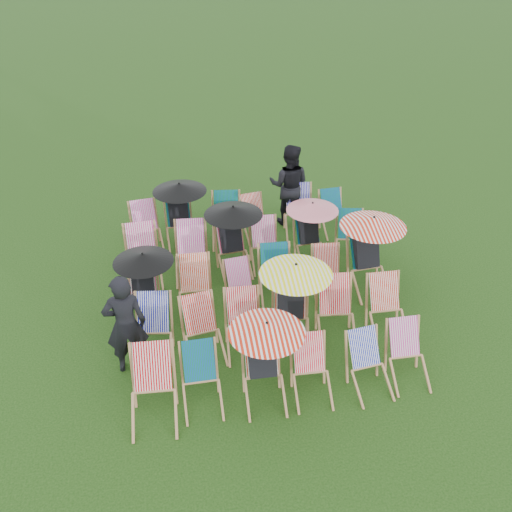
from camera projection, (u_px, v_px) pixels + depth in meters
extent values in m
plane|color=black|center=(260.00, 304.00, 10.46)|extent=(100.00, 100.00, 0.00)
cube|color=red|center=(152.00, 366.00, 8.10)|extent=(0.55, 0.42, 0.63)
cube|color=#096333|center=(199.00, 361.00, 8.32)|extent=(0.47, 0.35, 0.55)
cube|color=red|center=(261.00, 355.00, 8.39)|extent=(0.49, 0.36, 0.58)
cube|color=black|center=(262.00, 357.00, 8.35)|extent=(0.41, 0.42, 0.60)
sphere|color=tan|center=(261.00, 336.00, 8.26)|extent=(0.21, 0.21, 0.21)
cylinder|color=black|center=(267.00, 345.00, 8.18)|extent=(0.03, 0.03, 0.71)
cone|color=red|center=(267.00, 328.00, 8.00)|extent=(1.11, 1.11, 0.17)
cube|color=red|center=(309.00, 352.00, 8.49)|extent=(0.46, 0.35, 0.54)
cube|color=#07109C|center=(364.00, 347.00, 8.59)|extent=(0.49, 0.39, 0.54)
cube|color=#CE298C|center=(404.00, 337.00, 8.77)|extent=(0.46, 0.34, 0.55)
cube|color=#070D98|center=(153.00, 312.00, 9.18)|extent=(0.55, 0.44, 0.60)
cube|color=red|center=(198.00, 313.00, 9.21)|extent=(0.54, 0.43, 0.58)
cube|color=#BF060B|center=(242.00, 307.00, 9.32)|extent=(0.51, 0.39, 0.59)
cube|color=red|center=(290.00, 297.00, 9.48)|extent=(0.58, 0.47, 0.62)
cube|color=black|center=(290.00, 299.00, 9.44)|extent=(0.51, 0.52, 0.65)
sphere|color=tan|center=(291.00, 279.00, 9.34)|extent=(0.23, 0.23, 0.23)
cylinder|color=black|center=(295.00, 287.00, 9.25)|extent=(0.03, 0.03, 0.76)
cone|color=#F1F40C|center=(296.00, 269.00, 9.06)|extent=(1.19, 1.19, 0.18)
cube|color=red|center=(335.00, 294.00, 9.57)|extent=(0.56, 0.44, 0.62)
cube|color=red|center=(384.00, 291.00, 9.68)|extent=(0.50, 0.37, 0.59)
cube|color=#F3306B|center=(143.00, 281.00, 10.01)|extent=(0.46, 0.35, 0.54)
cube|color=black|center=(143.00, 283.00, 9.97)|extent=(0.39, 0.40, 0.56)
sphere|color=tan|center=(141.00, 266.00, 9.89)|extent=(0.20, 0.20, 0.20)
cylinder|color=black|center=(145.00, 272.00, 9.81)|extent=(0.03, 0.03, 0.66)
cone|color=black|center=(143.00, 258.00, 9.65)|extent=(1.04, 1.04, 0.16)
cube|color=red|center=(194.00, 272.00, 10.14)|extent=(0.51, 0.39, 0.60)
cube|color=#FD32A9|center=(238.00, 273.00, 10.29)|extent=(0.46, 0.37, 0.51)
cube|color=#096534|center=(275.00, 261.00, 10.42)|extent=(0.53, 0.40, 0.61)
cube|color=#C10D06|center=(326.00, 259.00, 10.61)|extent=(0.48, 0.37, 0.54)
cube|color=#0A6D3A|center=(364.00, 250.00, 10.70)|extent=(0.56, 0.43, 0.63)
cube|color=black|center=(365.00, 251.00, 10.65)|extent=(0.48, 0.49, 0.66)
sphere|color=tan|center=(365.00, 232.00, 10.55)|extent=(0.23, 0.23, 0.23)
cylinder|color=black|center=(371.00, 239.00, 10.47)|extent=(0.03, 0.03, 0.77)
cone|color=red|center=(374.00, 222.00, 10.28)|extent=(1.21, 1.21, 0.19)
cube|color=#D42A78|center=(141.00, 240.00, 10.97)|extent=(0.55, 0.42, 0.63)
cube|color=#F631AA|center=(191.00, 237.00, 11.09)|extent=(0.55, 0.43, 0.63)
cube|color=#F63167|center=(230.00, 236.00, 11.21)|extent=(0.53, 0.42, 0.59)
cube|color=black|center=(230.00, 237.00, 11.18)|extent=(0.46, 0.47, 0.61)
sphere|color=tan|center=(229.00, 220.00, 11.08)|extent=(0.22, 0.22, 0.22)
cylinder|color=black|center=(234.00, 226.00, 11.01)|extent=(0.03, 0.03, 0.72)
cone|color=black|center=(233.00, 211.00, 10.83)|extent=(1.13, 1.13, 0.17)
cube|color=#DB2B81|center=(263.00, 231.00, 11.41)|extent=(0.48, 0.36, 0.56)
cube|color=#09643F|center=(307.00, 229.00, 11.54)|extent=(0.47, 0.36, 0.54)
cube|color=black|center=(308.00, 230.00, 11.50)|extent=(0.40, 0.41, 0.56)
sphere|color=tan|center=(307.00, 215.00, 11.42)|extent=(0.20, 0.20, 0.20)
cylinder|color=black|center=(312.00, 220.00, 11.35)|extent=(0.03, 0.03, 0.66)
cone|color=#DE7180|center=(313.00, 207.00, 11.18)|extent=(1.03, 1.03, 0.16)
cube|color=#0B7334|center=(350.00, 224.00, 11.67)|extent=(0.53, 0.43, 0.56)
cube|color=#FA32AE|center=(144.00, 215.00, 11.93)|extent=(0.53, 0.42, 0.58)
cube|color=#096334|center=(178.00, 211.00, 12.07)|extent=(0.50, 0.38, 0.58)
cube|color=black|center=(178.00, 212.00, 12.03)|extent=(0.43, 0.44, 0.61)
sphere|color=tan|center=(177.00, 196.00, 11.94)|extent=(0.21, 0.21, 0.21)
cylinder|color=black|center=(180.00, 201.00, 11.86)|extent=(0.03, 0.03, 0.71)
cone|color=black|center=(179.00, 187.00, 11.68)|extent=(1.12, 1.12, 0.17)
cube|color=#09601E|center=(226.00, 206.00, 12.17)|extent=(0.56, 0.44, 0.61)
cube|color=red|center=(252.00, 207.00, 12.35)|extent=(0.49, 0.39, 0.53)
cube|color=#11079E|center=(298.00, 198.00, 12.47)|extent=(0.56, 0.44, 0.62)
cube|color=#0A6C40|center=(331.00, 202.00, 12.53)|extent=(0.46, 0.35, 0.53)
imported|color=black|center=(125.00, 324.00, 8.60)|extent=(0.67, 0.46, 1.76)
imported|color=black|center=(289.00, 185.00, 12.49)|extent=(1.09, 0.98, 1.85)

